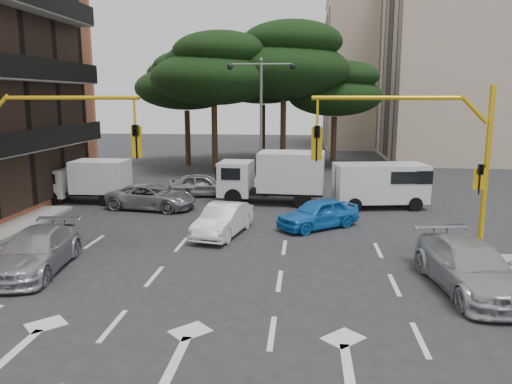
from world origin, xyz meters
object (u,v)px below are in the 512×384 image
street_lamp_center (261,100)px  car_silver_cross_a (152,197)px  signal_mast_left (34,147)px  car_white_hatch (223,220)px  box_truck_a (86,181)px  van_white (380,185)px  box_truck_b (272,177)px  car_silver_parked (469,267)px  car_silver_cross_b (203,185)px  car_silver_wagon (36,251)px  signal_mast_right (431,151)px  car_blue_compact (318,213)px

street_lamp_center → car_silver_cross_a: (-4.99, -6.54, -4.80)m
signal_mast_left → car_white_hatch: signal_mast_left is taller
car_white_hatch → box_truck_a: (-8.41, 5.74, 0.50)m
van_white → box_truck_b: bearing=-104.0°
car_white_hatch → car_silver_parked: 9.67m
street_lamp_center → car_white_hatch: (-0.59, -11.02, -4.78)m
car_silver_cross_b → car_white_hatch: bearing=-169.2°
car_silver_wagon → car_silver_parked: (13.60, -0.32, 0.05)m
car_silver_parked → box_truck_a: bearing=139.3°
box_truck_b → box_truck_a: bearing=98.0°
street_lamp_center → car_silver_wagon: 17.60m
signal_mast_right → street_lamp_center: street_lamp_center is taller
street_lamp_center → car_white_hatch: bearing=-93.1°
car_white_hatch → van_white: size_ratio=0.85×
car_white_hatch → van_white: bearing=51.8°
car_white_hatch → box_truck_b: box_truck_b is taller
street_lamp_center → car_silver_cross_b: street_lamp_center is taller
box_truck_b → van_white: bearing=-91.5°
box_truck_a → signal_mast_left: bearing=-166.8°
car_blue_compact → van_white: 5.55m
signal_mast_left → box_truck_b: signal_mast_left is taller
car_blue_compact → car_silver_parked: size_ratio=0.77×
street_lamp_center → car_silver_parked: (7.60, -16.17, -4.71)m
car_silver_parked → box_truck_b: 13.42m
street_lamp_center → car_silver_cross_a: 9.53m
signal_mast_right → van_white: (-0.22, 9.01, -2.73)m
car_silver_cross_b → street_lamp_center: bearing=-52.5°
street_lamp_center → car_white_hatch: size_ratio=1.97×
signal_mast_left → box_truck_b: 12.55m
car_white_hatch → car_silver_cross_b: car_silver_cross_b is taller
street_lamp_center → box_truck_b: size_ratio=1.38×
car_silver_cross_a → van_white: bearing=-73.2°
car_silver_cross_a → car_silver_wagon: bearing=-177.0°
car_silver_cross_b → signal_mast_left: bearing=154.8°
signal_mast_left → car_silver_cross_b: signal_mast_left is taller
box_truck_a → car_silver_cross_a: bearing=-108.5°
street_lamp_center → car_silver_cross_a: bearing=-127.3°
car_silver_cross_b → box_truck_b: size_ratio=0.69×
signal_mast_right → car_silver_wagon: bearing=-171.8°
signal_mast_left → car_white_hatch: (6.22, 2.99, -3.24)m
signal_mast_right → street_lamp_center: size_ratio=0.77×
car_white_hatch → car_silver_parked: size_ratio=0.79×
car_silver_wagon → box_truck_a: 11.00m
car_silver_cross_a → van_white: van_white is taller
car_blue_compact → box_truck_b: 5.55m
car_silver_wagon → box_truck_a: bearing=99.1°
signal_mast_right → box_truck_a: size_ratio=1.29×
van_white → car_white_hatch: bearing=-58.9°
car_blue_compact → van_white: bearing=105.7°
car_silver_cross_a → signal_mast_right: bearing=-113.1°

